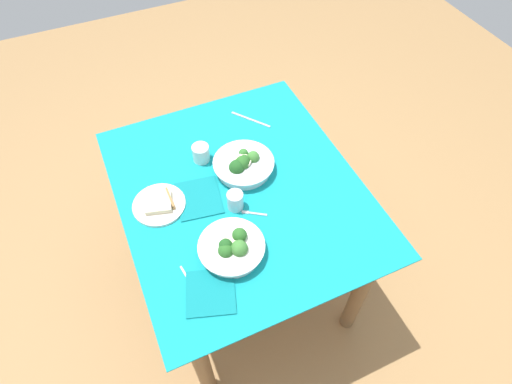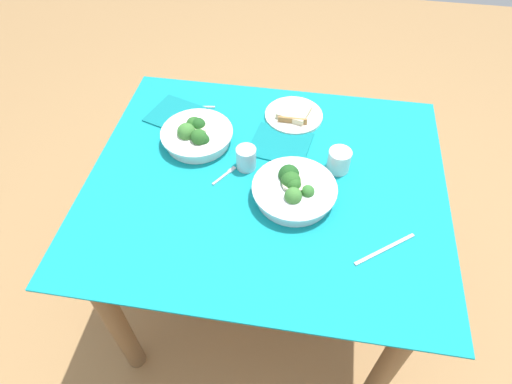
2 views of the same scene
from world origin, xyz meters
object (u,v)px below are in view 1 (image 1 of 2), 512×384
object	(u,v)px
broccoli_bowl_far	(232,247)
table_knife_left	(251,119)
broccoli_bowl_near	(243,165)
fork_by_far_bowl	(253,213)
napkin_folded_lower	(199,198)
water_glass_center	(235,201)
napkin_folded_upper	(211,292)
fork_by_near_bowl	(187,278)
water_glass_side	(201,153)
bread_side_plate	(159,204)

from	to	relation	value
broccoli_bowl_far	table_knife_left	distance (m)	0.72
broccoli_bowl_near	table_knife_left	distance (m)	0.32
broccoli_bowl_far	fork_by_far_bowl	distance (m)	0.19
napkin_folded_lower	broccoli_bowl_far	bearing A→B (deg)	-173.59
table_knife_left	fork_by_far_bowl	bearing A→B (deg)	120.27
water_glass_center	broccoli_bowl_far	bearing A→B (deg)	154.59
table_knife_left	napkin_folded_upper	distance (m)	0.89
broccoli_bowl_far	napkin_folded_lower	xyz separation A→B (m)	(0.29, 0.03, -0.03)
broccoli_bowl_near	fork_by_near_bowl	xyz separation A→B (m)	(-0.39, 0.38, -0.03)
water_glass_side	fork_by_near_bowl	bearing A→B (deg)	155.46
water_glass_side	broccoli_bowl_near	bearing A→B (deg)	-132.58
water_glass_center	fork_by_near_bowl	world-z (taller)	water_glass_center
fork_by_near_bowl	napkin_folded_lower	bearing A→B (deg)	145.52
water_glass_center	napkin_folded_upper	world-z (taller)	water_glass_center
broccoli_bowl_far	bread_side_plate	xyz separation A→B (m)	(0.32, 0.19, -0.02)
fork_by_far_bowl	napkin_folded_upper	distance (m)	0.37
napkin_folded_upper	table_knife_left	bearing A→B (deg)	-32.54
broccoli_bowl_near	water_glass_center	size ratio (longest dim) A/B	3.31
broccoli_bowl_far	water_glass_side	xyz separation A→B (m)	(0.49, -0.05, 0.01)
fork_by_near_bowl	table_knife_left	size ratio (longest dim) A/B	0.48
napkin_folded_lower	napkin_folded_upper	bearing A→B (deg)	166.43
fork_by_far_bowl	table_knife_left	xyz separation A→B (m)	(0.50, -0.21, -0.00)
water_glass_center	broccoli_bowl_near	bearing A→B (deg)	-32.39
broccoli_bowl_far	water_glass_center	distance (m)	0.21
napkin_folded_lower	fork_by_far_bowl	bearing A→B (deg)	-132.84
fork_by_far_bowl	fork_by_near_bowl	world-z (taller)	same
fork_by_near_bowl	napkin_folded_upper	xyz separation A→B (m)	(-0.08, -0.06, 0.00)
broccoli_bowl_near	napkin_folded_lower	world-z (taller)	broccoli_bowl_near
bread_side_plate	table_knife_left	world-z (taller)	bread_side_plate
napkin_folded_lower	bread_side_plate	bearing A→B (deg)	79.08
fork_by_far_bowl	table_knife_left	bearing A→B (deg)	-79.50
fork_by_far_bowl	fork_by_near_bowl	xyz separation A→B (m)	(-0.16, 0.33, 0.00)
broccoli_bowl_near	fork_by_near_bowl	world-z (taller)	broccoli_bowl_near
broccoli_bowl_far	bread_side_plate	distance (m)	0.37
water_glass_center	table_knife_left	distance (m)	0.51
bread_side_plate	napkin_folded_upper	bearing A→B (deg)	-172.43
fork_by_near_bowl	napkin_folded_upper	size ratio (longest dim) A/B	0.57
bread_side_plate	water_glass_center	size ratio (longest dim) A/B	2.69
broccoli_bowl_near	table_knife_left	world-z (taller)	broccoli_bowl_near
broccoli_bowl_near	broccoli_bowl_far	bearing A→B (deg)	151.20
water_glass_center	napkin_folded_upper	distance (m)	0.38
bread_side_plate	napkin_folded_lower	distance (m)	0.16
water_glass_side	napkin_folded_lower	bearing A→B (deg)	157.27
water_glass_center	fork_by_far_bowl	world-z (taller)	water_glass_center
broccoli_bowl_near	table_knife_left	size ratio (longest dim) A/B	1.25
fork_by_near_bowl	napkin_folded_lower	size ratio (longest dim) A/B	0.50
napkin_folded_lower	fork_by_near_bowl	bearing A→B (deg)	154.36
table_knife_left	broccoli_bowl_far	bearing A→B (deg)	113.88
fork_by_near_bowl	napkin_folded_upper	bearing A→B (deg)	25.05
broccoli_bowl_near	napkin_folded_upper	distance (m)	0.57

